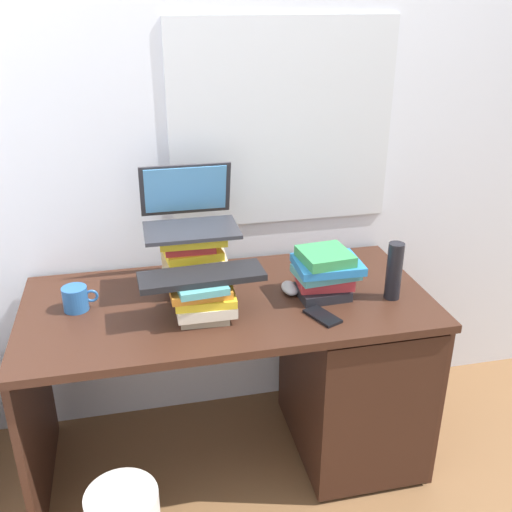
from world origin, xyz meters
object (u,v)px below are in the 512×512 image
(book_stack_tall, at_px, (193,260))
(keyboard, at_px, (202,276))
(book_stack_keyboard_riser, at_px, (203,298))
(computer_mouse, at_px, (290,288))
(desk, at_px, (324,366))
(mug, at_px, (76,299))
(book_stack_side, at_px, (325,272))
(laptop, at_px, (189,213))
(cell_phone, at_px, (322,316))
(water_bottle, at_px, (394,271))

(book_stack_tall, height_order, keyboard, book_stack_tall)
(book_stack_keyboard_riser, distance_m, computer_mouse, 0.36)
(desk, distance_m, mug, 0.99)
(book_stack_side, bearing_deg, laptop, 156.43)
(computer_mouse, bearing_deg, desk, -13.18)
(mug, xyz_separation_m, cell_phone, (0.83, -0.24, -0.04))
(book_stack_keyboard_riser, relative_size, water_bottle, 1.05)
(book_stack_keyboard_riser, distance_m, water_bottle, 0.69)
(desk, xyz_separation_m, water_bottle, (0.21, -0.09, 0.44))
(book_stack_keyboard_riser, distance_m, cell_phone, 0.41)
(book_stack_tall, xyz_separation_m, mug, (-0.42, -0.07, -0.08))
(computer_mouse, xyz_separation_m, cell_phone, (0.06, -0.20, -0.01))
(desk, height_order, book_stack_side, book_stack_side)
(laptop, bearing_deg, cell_phone, -41.80)
(cell_phone, bearing_deg, desk, 41.64)
(water_bottle, bearing_deg, book_stack_keyboard_riser, 179.10)
(keyboard, xyz_separation_m, cell_phone, (0.40, -0.09, -0.15))
(book_stack_tall, bearing_deg, computer_mouse, -16.72)
(book_stack_keyboard_riser, height_order, water_bottle, water_bottle)
(book_stack_keyboard_riser, relative_size, keyboard, 0.54)
(keyboard, bearing_deg, cell_phone, -16.08)
(book_stack_side, relative_size, mug, 1.96)
(book_stack_keyboard_riser, height_order, computer_mouse, book_stack_keyboard_riser)
(computer_mouse, distance_m, cell_phone, 0.21)
(book_stack_keyboard_riser, distance_m, keyboard, 0.08)
(desk, xyz_separation_m, mug, (-0.91, 0.07, 0.37))
(desk, bearing_deg, book_stack_tall, 164.30)
(desk, relative_size, cell_phone, 10.85)
(book_stack_tall, xyz_separation_m, laptop, (-0.00, 0.06, 0.17))
(book_stack_side, bearing_deg, cell_phone, -110.56)
(book_stack_keyboard_riser, bearing_deg, book_stack_tall, 91.61)
(book_stack_tall, height_order, book_stack_keyboard_riser, book_stack_tall)
(book_stack_keyboard_riser, bearing_deg, keyboard, -178.05)
(keyboard, height_order, mug, keyboard)
(desk, distance_m, book_stack_keyboard_riser, 0.63)
(desk, relative_size, mug, 11.95)
(desk, height_order, keyboard, keyboard)
(book_stack_keyboard_riser, relative_size, cell_phone, 1.67)
(desk, relative_size, water_bottle, 6.85)
(desk, xyz_separation_m, cell_phone, (-0.08, -0.17, 0.34))
(book_stack_keyboard_riser, relative_size, book_stack_side, 0.94)
(laptop, distance_m, water_bottle, 0.77)
(book_stack_side, height_order, laptop, laptop)
(desk, height_order, mug, mug)
(book_stack_side, bearing_deg, book_stack_keyboard_riser, -171.90)
(desk, bearing_deg, book_stack_keyboard_riser, -170.97)
(book_stack_keyboard_riser, bearing_deg, cell_phone, -13.35)
(water_bottle, bearing_deg, keyboard, 179.10)
(desk, bearing_deg, mug, 175.53)
(computer_mouse, height_order, cell_phone, computer_mouse)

